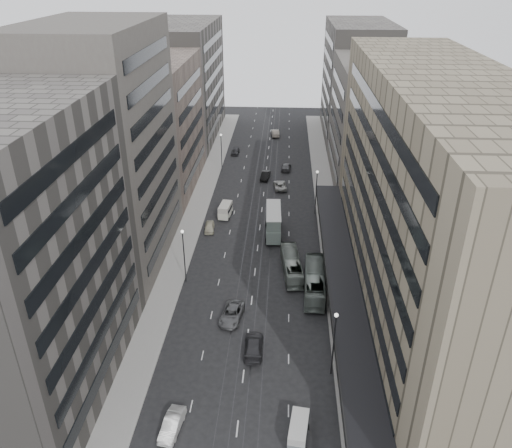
% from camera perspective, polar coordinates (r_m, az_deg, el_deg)
% --- Properties ---
extents(ground, '(220.00, 220.00, 0.00)m').
position_cam_1_polar(ground, '(61.91, -1.00, -13.10)').
color(ground, black).
rests_on(ground, ground).
extents(sidewalk_right, '(4.00, 125.00, 0.15)m').
position_cam_1_polar(sidewalk_right, '(93.75, 8.07, 1.89)').
color(sidewalk_right, gray).
rests_on(sidewalk_right, ground).
extents(sidewalk_left, '(4.00, 125.00, 0.15)m').
position_cam_1_polar(sidewalk_left, '(94.73, -6.55, 2.27)').
color(sidewalk_left, gray).
rests_on(sidewalk_left, ground).
extents(department_store, '(19.20, 60.00, 30.00)m').
position_cam_1_polar(department_store, '(62.88, 19.37, 2.11)').
color(department_store, gray).
rests_on(department_store, ground).
extents(building_right_mid, '(15.00, 28.00, 24.00)m').
position_cam_1_polar(building_right_mid, '(104.24, 13.29, 11.12)').
color(building_right_mid, '#514C47').
rests_on(building_right_mid, ground).
extents(building_right_far, '(15.00, 32.00, 28.00)m').
position_cam_1_polar(building_right_far, '(132.59, 11.43, 15.66)').
color(building_right_far, '#64605A').
rests_on(building_right_far, ground).
extents(building_left_a, '(15.00, 28.00, 30.00)m').
position_cam_1_polar(building_left_a, '(52.81, -25.89, -4.20)').
color(building_left_a, '#64605A').
rests_on(building_left_a, ground).
extents(building_left_b, '(15.00, 26.00, 34.00)m').
position_cam_1_polar(building_left_b, '(74.24, -16.91, 8.07)').
color(building_left_b, '#514C47').
rests_on(building_left_b, ground).
extents(building_left_c, '(15.00, 28.00, 25.00)m').
position_cam_1_polar(building_left_c, '(100.10, -11.61, 10.92)').
color(building_left_c, '#79695E').
rests_on(building_left_c, ground).
extents(building_left_d, '(15.00, 38.00, 28.00)m').
position_cam_1_polar(building_left_d, '(130.95, -8.12, 15.77)').
color(building_left_d, '#64605A').
rests_on(building_left_d, ground).
extents(lamp_right_near, '(0.44, 0.44, 8.32)m').
position_cam_1_polar(lamp_right_near, '(54.92, 8.94, -12.64)').
color(lamp_right_near, '#262628').
rests_on(lamp_right_near, ground).
extents(lamp_right_far, '(0.44, 0.44, 8.32)m').
position_cam_1_polar(lamp_right_far, '(89.19, 6.92, 4.20)').
color(lamp_right_far, '#262628').
rests_on(lamp_right_far, ground).
extents(lamp_left_near, '(0.44, 0.44, 8.32)m').
position_cam_1_polar(lamp_left_near, '(69.81, -8.27, -2.95)').
color(lamp_left_near, '#262628').
rests_on(lamp_left_near, ground).
extents(lamp_left_far, '(0.44, 0.44, 8.32)m').
position_cam_1_polar(lamp_left_far, '(108.50, -3.99, 8.67)').
color(lamp_left_far, '#262628').
rests_on(lamp_left_far, ground).
extents(bus_near, '(3.16, 11.51, 3.18)m').
position_cam_1_polar(bus_near, '(69.51, 6.71, -6.51)').
color(bus_near, slate).
rests_on(bus_near, ground).
extents(bus_far, '(3.43, 10.24, 2.80)m').
position_cam_1_polar(bus_far, '(73.03, 4.09, -4.71)').
color(bus_far, gray).
rests_on(bus_far, ground).
extents(double_decker, '(2.87, 8.57, 4.64)m').
position_cam_1_polar(double_decker, '(82.48, 2.00, 0.28)').
color(double_decker, slate).
rests_on(double_decker, ground).
extents(vw_microbus, '(2.25, 4.18, 2.15)m').
position_cam_1_polar(vw_microbus, '(51.24, 4.88, -22.44)').
color(vw_microbus, slate).
rests_on(vw_microbus, ground).
extents(panel_van, '(2.37, 4.20, 2.53)m').
position_cam_1_polar(panel_van, '(88.99, -3.53, 1.60)').
color(panel_van, silver).
rests_on(panel_van, ground).
extents(sedan_1, '(2.11, 4.61, 1.46)m').
position_cam_1_polar(sedan_1, '(52.76, -9.57, -21.66)').
color(sedan_1, silver).
rests_on(sedan_1, ground).
extents(sedan_2, '(3.23, 5.71, 1.51)m').
position_cam_1_polar(sedan_2, '(64.65, -2.78, -10.22)').
color(sedan_2, '#5B5B5D').
rests_on(sedan_2, ground).
extents(sedan_3, '(2.24, 5.46, 1.58)m').
position_cam_1_polar(sedan_3, '(59.94, -0.26, -13.73)').
color(sedan_3, '#29292C').
rests_on(sedan_3, ground).
extents(sedan_4, '(1.89, 4.05, 1.34)m').
position_cam_1_polar(sedan_4, '(84.99, -5.34, -0.35)').
color(sedan_4, beige).
rests_on(sedan_4, ground).
extents(sedan_5, '(2.08, 4.71, 1.51)m').
position_cam_1_polar(sedan_5, '(105.39, 1.08, 5.56)').
color(sedan_5, black).
rests_on(sedan_5, ground).
extents(sedan_6, '(2.93, 5.41, 1.44)m').
position_cam_1_polar(sedan_6, '(100.84, 2.78, 4.45)').
color(sedan_6, '#B5B4B1').
rests_on(sedan_6, ground).
extents(sedan_7, '(2.37, 4.85, 1.36)m').
position_cam_1_polar(sedan_7, '(110.45, 3.48, 6.53)').
color(sedan_7, '#4D4D4F').
rests_on(sedan_7, ground).
extents(sedan_8, '(1.88, 4.20, 1.40)m').
position_cam_1_polar(sedan_8, '(119.94, -2.33, 8.31)').
color(sedan_8, '#2B2B2E').
rests_on(sedan_8, ground).
extents(sedan_9, '(2.29, 5.28, 1.69)m').
position_cam_1_polar(sedan_9, '(133.25, 2.23, 10.38)').
color(sedan_9, '#B8A998').
rests_on(sedan_9, ground).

